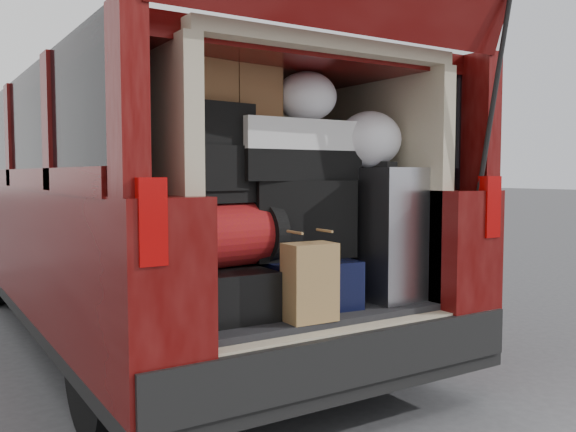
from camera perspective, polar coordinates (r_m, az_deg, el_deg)
name	(u,v)px	position (r m, az deg, el deg)	size (l,w,h in m)	color
ground	(306,425)	(3.04, 1.67, -18.92)	(80.00, 80.00, 0.00)	#3A3A3D
minivan	(162,211)	(4.47, -11.75, 0.42)	(1.90, 5.35, 2.77)	black
load_floor	(275,353)	(3.16, -1.18, -12.68)	(1.24, 1.05, 0.55)	black
black_hardshell	(215,291)	(2.76, -6.87, -6.99)	(0.39, 0.54, 0.21)	black
navy_hardshell	(299,281)	(2.97, 1.05, -6.08)	(0.42, 0.52, 0.22)	black
silver_roller	(378,233)	(3.14, 8.40, -1.56)	(0.28, 0.44, 0.66)	white
kraft_bag	(310,282)	(2.63, 2.05, -6.20)	(0.22, 0.14, 0.34)	#9C7146
red_duffel	(229,235)	(2.75, -5.55, -1.75)	(0.44, 0.29, 0.29)	maroon
black_soft_case	(295,219)	(2.98, 0.70, -0.26)	(0.52, 0.31, 0.37)	black
backpack	(216,153)	(2.74, -6.77, 5.85)	(0.31, 0.19, 0.44)	black
twotone_duffel	(289,151)	(2.98, 0.09, 6.12)	(0.64, 0.33, 0.29)	silver
grocery_sack_lower	(207,82)	(2.80, -7.59, 12.36)	(0.22, 0.18, 0.20)	brown
grocery_sack_upper	(250,94)	(2.94, -3.58, 11.34)	(0.24, 0.20, 0.24)	brown
plastic_bag_center	(307,97)	(3.03, 1.76, 11.11)	(0.30, 0.28, 0.24)	white
plastic_bag_right	(370,139)	(3.14, 7.66, 7.11)	(0.33, 0.31, 0.29)	white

